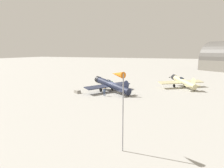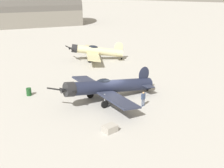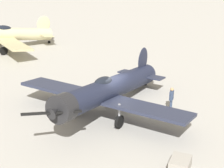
% 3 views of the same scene
% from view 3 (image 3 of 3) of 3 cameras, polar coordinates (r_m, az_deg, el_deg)
% --- Properties ---
extents(ground_plane, '(400.00, 400.00, 0.00)m').
position_cam_3_polar(ground_plane, '(23.25, -0.00, -4.13)').
color(ground_plane, '#A8A59E').
extents(airplane_foreground, '(10.90, 10.71, 3.19)m').
position_cam_3_polar(airplane_foreground, '(22.19, -0.71, -0.98)').
color(airplane_foreground, '#1E2338').
rests_on(airplane_foreground, ground_plane).
extents(airplane_mid_apron, '(9.38, 10.32, 3.10)m').
position_cam_3_polar(airplane_mid_apron, '(37.56, -16.37, 7.57)').
color(airplane_mid_apron, beige).
rests_on(airplane_mid_apron, ground_plane).
extents(ground_crew_mechanic, '(0.34, 0.61, 1.62)m').
position_cam_3_polar(ground_crew_mechanic, '(22.98, 9.44, -2.08)').
color(ground_crew_mechanic, '#384766').
rests_on(ground_crew_mechanic, ground_plane).
extents(equipment_crate, '(1.26, 1.40, 0.61)m').
position_cam_3_polar(equipment_crate, '(17.66, 10.79, -12.46)').
color(equipment_crate, '#9E998E').
rests_on(equipment_crate, ground_plane).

